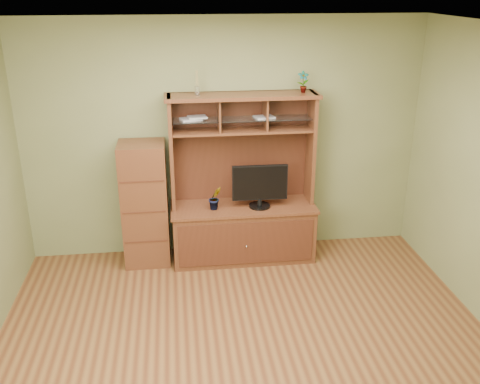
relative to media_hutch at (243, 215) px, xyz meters
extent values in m
cube|color=#502B17|center=(-0.18, -1.73, -0.53)|extent=(4.50, 4.00, 0.02)
cube|color=white|center=(-0.18, -1.73, 2.19)|extent=(4.50, 4.00, 0.02)
cube|color=#636A3F|center=(-0.18, 0.28, 0.83)|extent=(4.50, 0.02, 2.70)
cube|color=#462214|center=(0.00, -0.02, -0.21)|extent=(1.60, 0.55, 0.62)
cube|color=#351A0E|center=(0.00, -0.30, -0.21)|extent=(1.50, 0.01, 0.50)
sphere|color=silver|center=(0.00, -0.32, -0.24)|extent=(0.02, 0.02, 0.02)
cube|color=#462214|center=(0.00, -0.02, 0.11)|extent=(1.64, 0.59, 0.03)
cube|color=#462214|center=(-0.78, 0.08, 0.75)|extent=(0.04, 0.35, 1.25)
cube|color=#462214|center=(0.78, 0.08, 0.75)|extent=(0.04, 0.35, 1.25)
cube|color=#351A0E|center=(0.00, 0.24, 0.75)|extent=(1.52, 0.02, 1.25)
cube|color=#462214|center=(0.00, 0.08, 1.36)|extent=(1.66, 0.40, 0.04)
cube|color=#462214|center=(0.00, 0.08, 0.98)|extent=(1.52, 0.32, 0.02)
cube|color=#462214|center=(-0.25, 0.08, 1.16)|extent=(0.02, 0.31, 0.35)
cube|color=#462214|center=(0.25, 0.08, 1.16)|extent=(0.02, 0.31, 0.35)
cube|color=silver|center=(0.00, 0.07, 1.11)|extent=(1.50, 0.27, 0.01)
cylinder|color=black|center=(0.18, -0.08, 0.14)|extent=(0.24, 0.24, 0.02)
cylinder|color=black|center=(0.18, -0.08, 0.19)|extent=(0.05, 0.05, 0.08)
cube|color=black|center=(0.18, -0.08, 0.42)|extent=(0.62, 0.06, 0.40)
imported|color=#2D561D|center=(-0.32, -0.08, 0.26)|extent=(0.17, 0.16, 0.26)
imported|color=#335E20|center=(0.66, 0.08, 1.49)|extent=(0.12, 0.08, 0.23)
cylinder|color=silver|center=(-0.48, 0.08, 1.42)|extent=(0.05, 0.05, 0.09)
cylinder|color=#98874C|center=(-0.48, 0.08, 1.55)|extent=(0.03, 0.03, 0.17)
cube|color=#B9B9BE|center=(-0.56, 0.08, 1.12)|extent=(0.25, 0.21, 0.02)
cube|color=#B9B9BE|center=(-0.49, 0.08, 1.14)|extent=(0.22, 0.18, 0.02)
cube|color=#B9B9BE|center=(0.24, 0.08, 1.12)|extent=(0.24, 0.20, 0.02)
cube|color=#462214|center=(-1.10, 0.03, 0.18)|extent=(0.50, 0.45, 1.41)
cube|color=#351A0E|center=(-1.10, -0.20, -0.17)|extent=(0.46, 0.01, 0.02)
cube|color=#351A0E|center=(-1.10, -0.20, 0.18)|extent=(0.46, 0.01, 0.01)
cube|color=#351A0E|center=(-1.10, -0.20, 0.53)|extent=(0.46, 0.01, 0.02)
camera|label=1|loc=(-0.73, -5.55, 2.50)|focal=40.00mm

